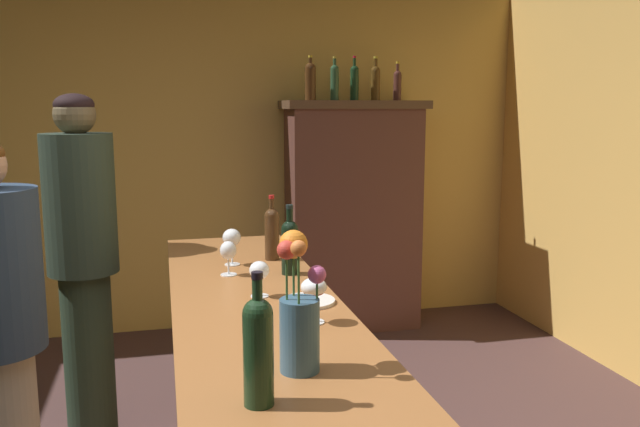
# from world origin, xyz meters

# --- Properties ---
(wall_back) EXTENTS (5.63, 0.12, 2.63)m
(wall_back) POSITION_xyz_m (0.00, 3.02, 1.32)
(wall_back) COLOR #DAAE53
(wall_back) RESTS_ON ground
(bar_counter) EXTENTS (0.59, 2.28, 0.99)m
(bar_counter) POSITION_xyz_m (0.29, 0.32, 0.50)
(bar_counter) COLOR #A66635
(bar_counter) RESTS_ON ground
(display_cabinet) EXTENTS (1.06, 0.47, 1.73)m
(display_cabinet) POSITION_xyz_m (1.37, 2.70, 0.90)
(display_cabinet) COLOR brown
(display_cabinet) RESTS_ON ground
(wine_bottle_syrah) EXTENTS (0.07, 0.07, 0.29)m
(wine_bottle_syrah) POSITION_xyz_m (0.48, 0.62, 1.12)
(wine_bottle_syrah) COLOR black
(wine_bottle_syrah) RESTS_ON bar_counter
(wine_bottle_rose) EXTENTS (0.07, 0.07, 0.32)m
(wine_bottle_rose) POSITION_xyz_m (0.18, -0.53, 1.14)
(wine_bottle_rose) COLOR #19321B
(wine_bottle_rose) RESTS_ON bar_counter
(wine_bottle_chardonnay) EXTENTS (0.07, 0.07, 0.29)m
(wine_bottle_chardonnay) POSITION_xyz_m (0.45, 0.90, 1.12)
(wine_bottle_chardonnay) COLOR #432916
(wine_bottle_chardonnay) RESTS_ON bar_counter
(wine_glass_front) EXTENTS (0.07, 0.07, 0.13)m
(wine_glass_front) POSITION_xyz_m (0.31, 0.33, 1.09)
(wine_glass_front) COLOR white
(wine_glass_front) RESTS_ON bar_counter
(wine_glass_mid) EXTENTS (0.07, 0.07, 0.14)m
(wine_glass_mid) POSITION_xyz_m (0.23, 0.66, 1.09)
(wine_glass_mid) COLOR white
(wine_glass_mid) RESTS_ON bar_counter
(wine_glass_rear) EXTENTS (0.08, 0.08, 0.15)m
(wine_glass_rear) POSITION_xyz_m (0.43, -0.00, 1.10)
(wine_glass_rear) COLOR white
(wine_glass_rear) RESTS_ON bar_counter
(wine_glass_spare) EXTENTS (0.08, 0.08, 0.16)m
(wine_glass_spare) POSITION_xyz_m (0.26, 0.84, 1.11)
(wine_glass_spare) COLOR white
(wine_glass_spare) RESTS_ON bar_counter
(flower_arrangement) EXTENTS (0.13, 0.14, 0.37)m
(flower_arrangement) POSITION_xyz_m (0.31, -0.36, 1.15)
(flower_arrangement) COLOR #365972
(flower_arrangement) RESTS_ON bar_counter
(cheese_plate) EXTENTS (0.19, 0.19, 0.01)m
(cheese_plate) POSITION_xyz_m (0.46, 0.21, 1.00)
(cheese_plate) COLOR white
(cheese_plate) RESTS_ON bar_counter
(display_bottle_left) EXTENTS (0.08, 0.08, 0.32)m
(display_bottle_left) POSITION_xyz_m (1.04, 2.70, 1.88)
(display_bottle_left) COLOR #442813
(display_bottle_left) RESTS_ON display_cabinet
(display_bottle_midleft) EXTENTS (0.06, 0.06, 0.32)m
(display_bottle_midleft) POSITION_xyz_m (1.22, 2.70, 1.87)
(display_bottle_midleft) COLOR #294A2E
(display_bottle_midleft) RESTS_ON display_cabinet
(display_bottle_center) EXTENTS (0.06, 0.06, 0.32)m
(display_bottle_center) POSITION_xyz_m (1.37, 2.70, 1.87)
(display_bottle_center) COLOR #18321B
(display_bottle_center) RESTS_ON display_cabinet
(display_bottle_midright) EXTENTS (0.07, 0.07, 0.32)m
(display_bottle_midright) POSITION_xyz_m (1.54, 2.70, 1.87)
(display_bottle_midright) COLOR #4D3413
(display_bottle_midright) RESTS_ON display_cabinet
(display_bottle_right) EXTENTS (0.06, 0.06, 0.29)m
(display_bottle_right) POSITION_xyz_m (1.71, 2.70, 1.85)
(display_bottle_right) COLOR #4A2720
(display_bottle_right) RESTS_ON display_cabinet
(patron_near_entrance) EXTENTS (0.34, 0.34, 1.74)m
(patron_near_entrance) POSITION_xyz_m (-0.41, 1.33, 0.97)
(patron_near_entrance) COLOR #263627
(patron_near_entrance) RESTS_ON ground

